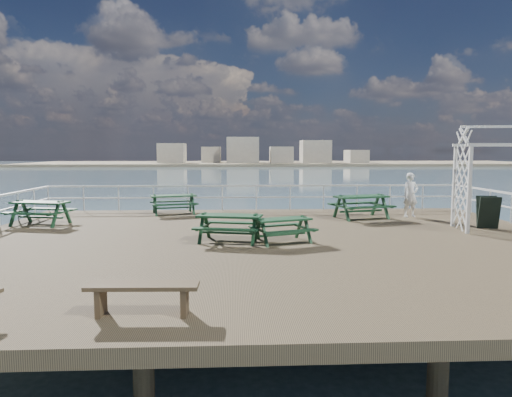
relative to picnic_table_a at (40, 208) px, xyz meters
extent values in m
cube|color=brown|center=(7.70, -3.24, -0.74)|extent=(18.00, 14.00, 0.30)
plane|color=#3D5B67|center=(7.70, 36.76, -2.59)|extent=(300.00, 300.00, 0.00)
cube|color=tan|center=(22.70, 131.76, -2.19)|extent=(160.00, 40.00, 0.80)
cube|color=beige|center=(-12.30, 128.76, 1.21)|extent=(8.00, 8.00, 6.00)
cube|color=beige|center=(-0.30, 128.76, 0.71)|extent=(6.00, 8.00, 5.00)
cube|color=beige|center=(9.70, 128.76, 2.21)|extent=(10.00, 8.00, 8.00)
cube|color=beige|center=(21.70, 128.76, 0.71)|extent=(7.00, 8.00, 5.00)
cube|color=beige|center=(32.70, 128.76, 1.71)|extent=(9.00, 8.00, 7.00)
cube|color=beige|center=(45.70, 128.76, 0.21)|extent=(6.00, 8.00, 4.00)
cylinder|color=brown|center=(0.20, 2.26, -1.94)|extent=(0.36, 0.36, 2.10)
cylinder|color=brown|center=(15.20, 2.26, -1.94)|extent=(0.36, 0.36, 2.10)
cube|color=silver|center=(7.70, 3.61, 0.46)|extent=(17.70, 0.07, 0.07)
cube|color=silver|center=(7.70, 3.61, -0.04)|extent=(17.70, 0.05, 0.05)
cylinder|color=silver|center=(-1.15, 3.61, -0.04)|extent=(0.05, 0.05, 1.10)
cube|color=#153C1F|center=(0.00, 0.00, 0.19)|extent=(2.01, 1.15, 0.06)
cube|color=#153C1F|center=(0.14, 0.61, -0.12)|extent=(1.90, 0.69, 0.05)
cube|color=#153C1F|center=(-0.14, -0.61, -0.12)|extent=(1.90, 0.69, 0.05)
cube|color=#153C1F|center=(-0.77, 0.18, -0.14)|extent=(0.43, 1.50, 0.06)
cube|color=#153C1F|center=(0.77, -0.18, -0.14)|extent=(0.43, 1.50, 0.06)
cube|color=#153C1F|center=(-0.70, 0.49, -0.19)|extent=(0.21, 0.55, 0.92)
cube|color=#153C1F|center=(-0.84, -0.13, -0.19)|extent=(0.21, 0.55, 0.92)
cube|color=#153C1F|center=(0.84, 0.13, -0.19)|extent=(0.21, 0.55, 0.92)
cube|color=#153C1F|center=(0.70, -0.49, -0.19)|extent=(0.21, 0.55, 0.92)
cube|color=#153C1F|center=(0.00, 0.00, -0.33)|extent=(1.66, 0.46, 0.06)
cube|color=#153C1F|center=(4.27, 2.56, 0.15)|extent=(1.91, 1.13, 0.06)
cube|color=#153C1F|center=(4.11, 3.14, -0.14)|extent=(1.80, 0.70, 0.05)
cube|color=#153C1F|center=(4.42, 1.98, -0.14)|extent=(1.80, 0.70, 0.05)
cube|color=#153C1F|center=(3.54, 2.37, -0.16)|extent=(0.45, 1.42, 0.06)
cube|color=#153C1F|center=(4.99, 2.75, -0.16)|extent=(0.45, 1.42, 0.06)
cube|color=#153C1F|center=(3.47, 2.66, -0.21)|extent=(0.21, 0.52, 0.87)
cube|color=#153C1F|center=(3.62, 2.08, -0.21)|extent=(0.21, 0.52, 0.87)
cube|color=#153C1F|center=(4.91, 3.04, -0.21)|extent=(0.21, 0.52, 0.87)
cube|color=#153C1F|center=(5.07, 2.46, -0.21)|extent=(0.21, 0.52, 0.87)
cube|color=#153C1F|center=(4.27, 2.56, -0.34)|extent=(1.56, 0.48, 0.06)
cube|color=#153C1F|center=(11.56, 0.95, 0.24)|extent=(2.15, 1.29, 0.07)
cube|color=#153C1F|center=(11.39, 1.60, -0.09)|extent=(2.02, 0.80, 0.06)
cube|color=#153C1F|center=(11.74, 0.30, -0.09)|extent=(2.02, 0.80, 0.06)
cube|color=#153C1F|center=(10.75, 0.73, -0.11)|extent=(0.51, 1.59, 0.07)
cube|color=#153C1F|center=(12.37, 1.17, -0.11)|extent=(0.51, 1.59, 0.07)
cube|color=#153C1F|center=(10.66, 1.05, -0.16)|extent=(0.24, 0.58, 0.98)
cube|color=#153C1F|center=(10.84, 0.40, -0.16)|extent=(0.24, 0.58, 0.98)
cube|color=#153C1F|center=(12.28, 1.49, -0.16)|extent=(0.24, 0.58, 0.98)
cube|color=#153C1F|center=(12.46, 0.85, -0.16)|extent=(0.24, 0.58, 0.98)
cube|color=#153C1F|center=(11.56, 0.95, -0.31)|extent=(1.75, 0.56, 0.07)
cube|color=#153C1F|center=(6.59, -3.29, 0.15)|extent=(1.90, 1.08, 0.06)
cube|color=#153C1F|center=(6.73, -2.71, -0.14)|extent=(1.80, 0.64, 0.05)
cube|color=#153C1F|center=(6.46, -3.87, -0.14)|extent=(1.80, 0.64, 0.05)
cube|color=#153C1F|center=(5.87, -3.12, -0.16)|extent=(0.40, 1.42, 0.06)
cube|color=#153C1F|center=(7.32, -3.45, -0.16)|extent=(0.40, 1.42, 0.06)
cube|color=#153C1F|center=(5.93, -2.83, -0.21)|extent=(0.19, 0.52, 0.87)
cube|color=#153C1F|center=(5.80, -3.41, -0.21)|extent=(0.19, 0.52, 0.87)
cube|color=#153C1F|center=(7.39, -3.16, -0.21)|extent=(0.19, 0.52, 0.87)
cube|color=#153C1F|center=(7.25, -3.75, -0.21)|extent=(0.19, 0.52, 0.87)
cube|color=#153C1F|center=(6.59, -3.29, -0.34)|extent=(1.57, 0.43, 0.06)
cube|color=#153C1F|center=(8.08, -3.47, 0.06)|extent=(1.70, 1.11, 0.05)
cube|color=#153C1F|center=(7.90, -2.97, -0.19)|extent=(1.57, 0.74, 0.04)
cube|color=#153C1F|center=(8.26, -3.97, -0.19)|extent=(1.57, 0.74, 0.04)
cube|color=#153C1F|center=(7.46, -3.69, -0.21)|extent=(0.49, 1.23, 0.05)
cube|color=#153C1F|center=(8.70, -3.25, -0.21)|extent=(0.49, 1.23, 0.05)
cube|color=#153C1F|center=(7.37, -3.44, -0.25)|extent=(0.22, 0.45, 0.77)
cube|color=#153C1F|center=(7.54, -3.94, -0.25)|extent=(0.22, 0.45, 0.77)
cube|color=#153C1F|center=(8.62, -3.00, -0.25)|extent=(0.22, 0.45, 0.77)
cube|color=#153C1F|center=(8.79, -3.50, -0.25)|extent=(0.22, 0.45, 0.77)
cube|color=#153C1F|center=(8.08, -3.47, -0.37)|extent=(1.35, 0.54, 0.05)
cube|color=brown|center=(5.28, -9.04, -0.12)|extent=(1.76, 0.47, 0.07)
cube|color=brown|center=(4.62, -9.02, -0.37)|extent=(0.10, 0.37, 0.44)
cube|color=brown|center=(5.93, -9.06, -0.37)|extent=(0.10, 0.37, 0.44)
cube|color=silver|center=(13.98, -2.38, 0.76)|extent=(0.11, 0.11, 2.70)
cube|color=silver|center=(14.17, -1.04, 0.76)|extent=(0.11, 0.11, 2.70)
cube|color=silver|center=(15.40, -1.22, 2.16)|extent=(2.69, 0.47, 0.09)
cube|color=silver|center=(15.30, -1.88, 2.73)|extent=(2.69, 0.46, 0.08)
cube|color=black|center=(15.09, -1.63, -0.06)|extent=(0.70, 0.39, 1.09)
cube|color=black|center=(15.13, -1.42, -0.06)|extent=(0.70, 0.39, 1.09)
imported|color=white|center=(13.57, 1.20, 0.27)|extent=(0.69, 0.52, 1.71)
camera|label=1|loc=(6.70, -16.04, 1.98)|focal=32.00mm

